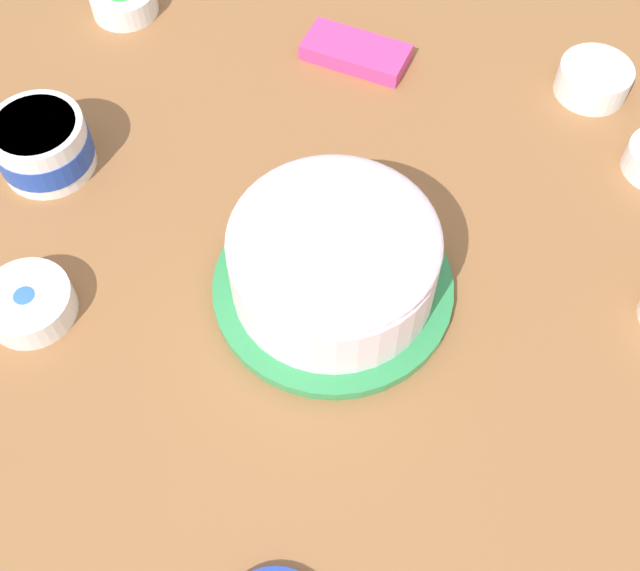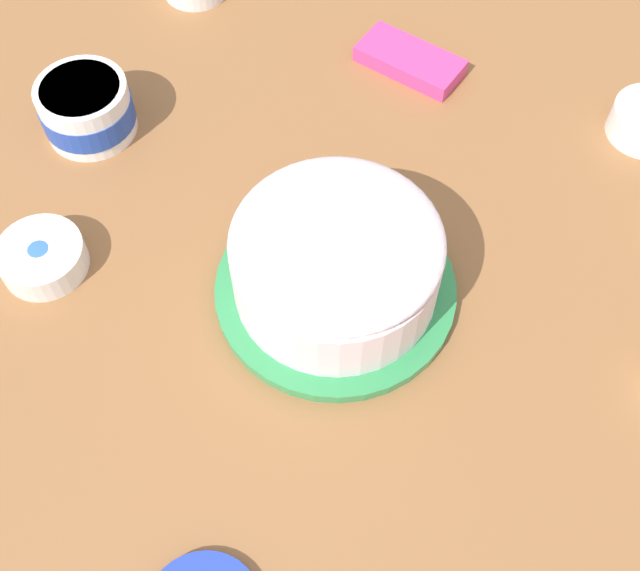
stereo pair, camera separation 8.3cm
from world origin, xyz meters
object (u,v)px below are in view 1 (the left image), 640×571
Objects in this scene: frosted_cake at (334,263)px; frosting_tub at (42,144)px; sprinkle_bowl_blue at (28,303)px; sprinkle_bowl_green at (123,0)px; sprinkle_bowl_rainbow at (594,79)px; candy_box_lower at (356,52)px.

frosted_cake reaches higher than frosting_tub.
sprinkle_bowl_blue is (0.29, 0.14, -0.04)m from frosted_cake.
frosting_tub is 1.24× the size of sprinkle_bowl_green.
frosted_cake is 2.31× the size of frosting_tub.
candy_box_lower is at bearing 10.50° from sprinkle_bowl_rainbow.
sprinkle_bowl_rainbow is at bearing -172.29° from sprinkle_bowl_green.
candy_box_lower is at bearing -73.54° from frosted_cake.
sprinkle_bowl_blue is 1.04× the size of sprinkle_bowl_rainbow.
frosting_tub is at bearing 100.38° from sprinkle_bowl_green.
sprinkle_bowl_blue is 0.70× the size of candy_box_lower.
frosted_cake is 2.82× the size of sprinkle_bowl_rainbow.
frosting_tub is 0.42m from candy_box_lower.
sprinkle_bowl_green is 0.33m from candy_box_lower.
candy_box_lower is at bearing -110.76° from sprinkle_bowl_blue.
candy_box_lower is (-0.33, -0.03, -0.01)m from sprinkle_bowl_green.
frosted_cake is at bearing 63.85° from sprinkle_bowl_rainbow.
sprinkle_bowl_green is at bearing -36.36° from frosted_cake.
candy_box_lower is (-0.28, -0.31, -0.03)m from frosting_tub.
frosted_cake is 2.72× the size of sprinkle_bowl_blue.
frosting_tub is (0.38, -0.04, -0.02)m from frosted_cake.
sprinkle_bowl_rainbow reaches higher than candy_box_lower.
sprinkle_bowl_blue is 0.74m from sprinkle_bowl_rainbow.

